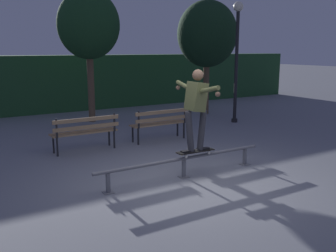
# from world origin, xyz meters

# --- Properties ---
(ground_plane) EXTENTS (90.00, 90.00, 0.00)m
(ground_plane) POSITION_xyz_m (0.00, 0.00, 0.00)
(ground_plane) COLOR slate
(hedge_backdrop) EXTENTS (24.00, 1.20, 2.18)m
(hedge_backdrop) POSITION_xyz_m (0.00, 9.58, 1.09)
(hedge_backdrop) COLOR #234C28
(hedge_backdrop) RESTS_ON ground
(grind_rail) EXTENTS (3.65, 0.18, 0.40)m
(grind_rail) POSITION_xyz_m (-0.00, 0.26, 0.31)
(grind_rail) COLOR slate
(grind_rail) RESTS_ON ground
(skateboard) EXTENTS (0.79, 0.22, 0.09)m
(skateboard) POSITION_xyz_m (0.27, 0.26, 0.47)
(skateboard) COLOR black
(skateboard) RESTS_ON grind_rail
(skateboarder) EXTENTS (0.62, 1.41, 1.56)m
(skateboarder) POSITION_xyz_m (0.27, 0.26, 1.41)
(skateboarder) COLOR black
(skateboarder) RESTS_ON skateboard
(park_bench_leftmost) EXTENTS (1.60, 0.43, 0.88)m
(park_bench_leftmost) POSITION_xyz_m (-0.96, 3.04, 0.54)
(park_bench_leftmost) COLOR black
(park_bench_leftmost) RESTS_ON ground
(park_bench_left_center) EXTENTS (1.60, 0.43, 0.88)m
(park_bench_left_center) POSITION_xyz_m (1.10, 3.04, 0.54)
(park_bench_left_center) COLOR black
(park_bench_left_center) RESTS_ON ground
(tree_behind_benches) EXTENTS (2.02, 2.02, 4.30)m
(tree_behind_benches) POSITION_xyz_m (0.53, 6.65, 3.16)
(tree_behind_benches) COLOR brown
(tree_behind_benches) RESTS_ON ground
(tree_far_right) EXTENTS (2.21, 2.21, 4.17)m
(tree_far_right) POSITION_xyz_m (4.81, 5.97, 2.94)
(tree_far_right) COLOR brown
(tree_far_right) RESTS_ON ground
(lamp_post_right) EXTENTS (0.32, 0.32, 3.90)m
(lamp_post_right) POSITION_xyz_m (4.58, 4.05, 2.48)
(lamp_post_right) COLOR black
(lamp_post_right) RESTS_ON ground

